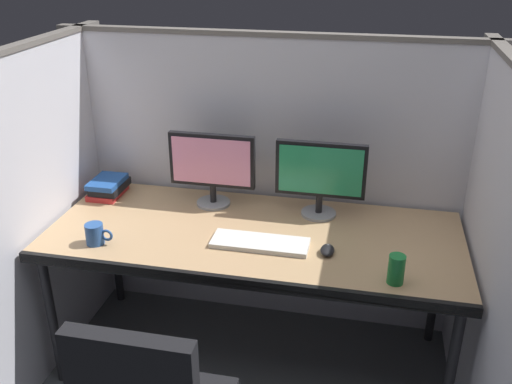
# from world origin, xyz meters

# --- Properties ---
(cubicle_partition_rear) EXTENTS (2.21, 0.06, 1.57)m
(cubicle_partition_rear) POSITION_xyz_m (0.00, 0.74, 0.79)
(cubicle_partition_rear) COLOR silver
(cubicle_partition_rear) RESTS_ON ground
(cubicle_partition_left) EXTENTS (0.06, 1.41, 1.57)m
(cubicle_partition_left) POSITION_xyz_m (-0.99, 0.20, 0.79)
(cubicle_partition_left) COLOR silver
(cubicle_partition_left) RESTS_ON ground
(cubicle_partition_right) EXTENTS (0.06, 1.41, 1.57)m
(cubicle_partition_right) POSITION_xyz_m (0.99, 0.20, 0.79)
(cubicle_partition_right) COLOR silver
(cubicle_partition_right) RESTS_ON ground
(desk) EXTENTS (1.90, 0.80, 0.74)m
(desk) POSITION_xyz_m (0.00, 0.29, 0.69)
(desk) COLOR tan
(desk) RESTS_ON ground
(monitor_left) EXTENTS (0.43, 0.17, 0.37)m
(monitor_left) POSITION_xyz_m (-0.26, 0.54, 0.96)
(monitor_left) COLOR gray
(monitor_left) RESTS_ON desk
(monitor_right) EXTENTS (0.43, 0.17, 0.37)m
(monitor_right) POSITION_xyz_m (0.27, 0.54, 0.96)
(monitor_right) COLOR gray
(monitor_right) RESTS_ON desk
(keyboard_main) EXTENTS (0.43, 0.15, 0.02)m
(keyboard_main) POSITION_xyz_m (0.05, 0.19, 0.75)
(keyboard_main) COLOR silver
(keyboard_main) RESTS_ON desk
(computer_mouse) EXTENTS (0.06, 0.10, 0.04)m
(computer_mouse) POSITION_xyz_m (0.35, 0.18, 0.76)
(computer_mouse) COLOR black
(computer_mouse) RESTS_ON desk
(book_stack) EXTENTS (0.16, 0.22, 0.09)m
(book_stack) POSITION_xyz_m (-0.83, 0.53, 0.79)
(book_stack) COLOR #B22626
(book_stack) RESTS_ON desk
(soda_can) EXTENTS (0.07, 0.07, 0.12)m
(soda_can) POSITION_xyz_m (0.63, 0.01, 0.80)
(soda_can) COLOR #197233
(soda_can) RESTS_ON desk
(coffee_mug) EXTENTS (0.13, 0.08, 0.09)m
(coffee_mug) POSITION_xyz_m (-0.66, 0.05, 0.79)
(coffee_mug) COLOR #264C8C
(coffee_mug) RESTS_ON desk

